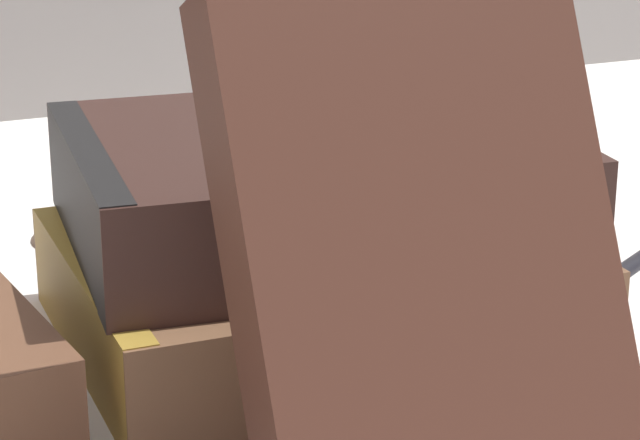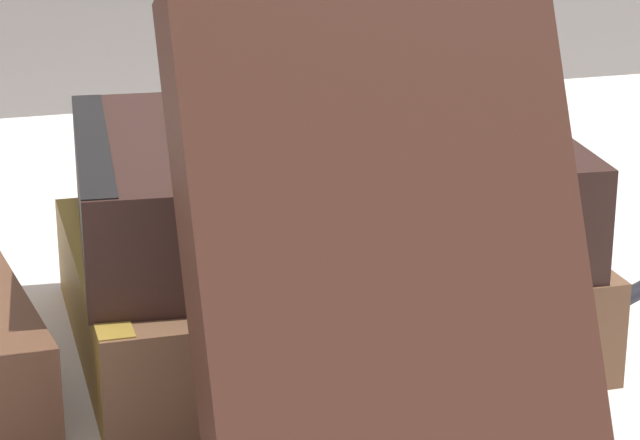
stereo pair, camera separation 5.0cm
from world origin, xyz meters
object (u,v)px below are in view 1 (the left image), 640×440
(book_leaning_front, at_px, (427,272))
(pocket_watch, at_px, (364,125))
(book_flat_bottom, at_px, (299,289))
(reading_glasses, at_px, (144,230))
(fountain_pen, at_px, (618,268))
(book_flat_top, at_px, (297,184))

(book_leaning_front, bearing_deg, pocket_watch, 73.80)
(book_flat_bottom, relative_size, pocket_watch, 3.51)
(book_flat_bottom, xyz_separation_m, pocket_watch, (0.02, -0.01, 0.07))
(reading_glasses, height_order, fountain_pen, fountain_pen)
(book_flat_top, bearing_deg, reading_glasses, 105.42)
(book_flat_top, xyz_separation_m, pocket_watch, (0.02, -0.01, 0.02))
(book_flat_bottom, distance_m, book_flat_top, 0.04)
(reading_glasses, bearing_deg, book_flat_bottom, -72.52)
(book_leaning_front, bearing_deg, book_flat_bottom, 84.96)
(book_flat_top, distance_m, book_leaning_front, 0.13)
(reading_glasses, bearing_deg, book_leaning_front, -79.27)
(book_flat_top, relative_size, fountain_pen, 1.69)
(book_flat_bottom, relative_size, fountain_pen, 1.64)
(book_flat_bottom, distance_m, fountain_pen, 0.15)
(reading_glasses, distance_m, fountain_pen, 0.22)
(book_flat_top, distance_m, pocket_watch, 0.04)
(book_flat_bottom, height_order, fountain_pen, book_flat_bottom)
(book_leaning_front, distance_m, reading_glasses, 0.28)
(book_leaning_front, relative_size, reading_glasses, 1.40)
(book_leaning_front, distance_m, pocket_watch, 0.13)
(book_flat_bottom, bearing_deg, book_leaning_front, -94.30)
(book_flat_top, height_order, reading_glasses, book_flat_top)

